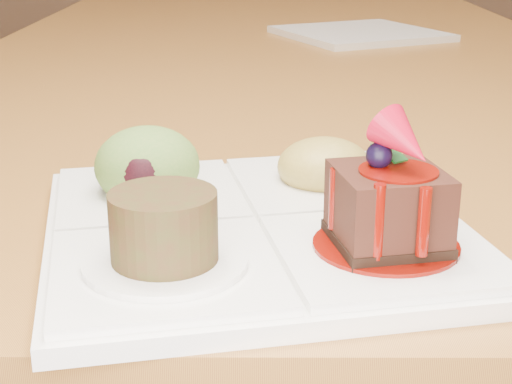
{
  "coord_description": "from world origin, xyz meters",
  "views": [
    {
      "loc": [
        -0.04,
        -1.24,
        0.96
      ],
      "look_at": [
        -0.04,
        -0.75,
        0.79
      ],
      "focal_mm": 55.0,
      "sensor_mm": 36.0,
      "label": 1
    }
  ],
  "objects": [
    {
      "name": "sampler_plate",
      "position": [
        -0.04,
        -0.75,
        0.77
      ],
      "size": [
        0.33,
        0.33,
        0.11
      ],
      "rotation": [
        0.0,
        0.0,
        0.2
      ],
      "color": "white",
      "rests_on": "dining_table"
    },
    {
      "name": "second_plate",
      "position": [
        0.15,
        0.2,
        0.76
      ],
      "size": [
        0.34,
        0.34,
        0.01
      ],
      "primitive_type": "cube",
      "rotation": [
        0.0,
        0.0,
        0.44
      ],
      "color": "white",
      "rests_on": "dining_table"
    },
    {
      "name": "dining_table",
      "position": [
        0.0,
        0.0,
        0.68
      ],
      "size": [
        1.0,
        1.8,
        0.75
      ],
      "color": "olive",
      "rests_on": "ground"
    }
  ]
}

